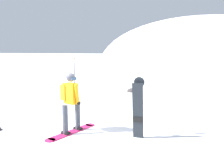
# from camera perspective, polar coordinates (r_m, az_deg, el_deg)

# --- Properties ---
(ground_plane) EXTENTS (300.00, 300.00, 0.00)m
(ground_plane) POSITION_cam_1_polar(r_m,az_deg,el_deg) (7.00, -6.61, -11.27)
(ground_plane) COLOR white
(ridge_peak_main) EXTENTS (34.49, 31.04, 15.69)m
(ridge_peak_main) POSITION_cam_1_polar(r_m,az_deg,el_deg) (42.41, 20.90, 4.52)
(ridge_peak_main) COLOR white
(ridge_peak_main) RESTS_ON ground
(snowboarder_main) EXTENTS (0.74, 1.77, 1.71)m
(snowboarder_main) POSITION_cam_1_polar(r_m,az_deg,el_deg) (6.71, -10.09, -4.05)
(snowboarder_main) COLOR #D11E5B
(snowboarder_main) RESTS_ON ground
(spare_snowboard) EXTENTS (0.28, 0.25, 1.65)m
(spare_snowboard) POSITION_cam_1_polar(r_m,az_deg,el_deg) (6.17, 6.37, -5.84)
(spare_snowboard) COLOR black
(spare_snowboard) RESTS_ON ground
(piste_marker_near) EXTENTS (0.20, 0.20, 2.15)m
(piste_marker_near) POSITION_cam_1_polar(r_m,az_deg,el_deg) (12.79, -9.15, 3.14)
(piste_marker_near) COLOR black
(piste_marker_near) RESTS_ON ground
(rock_dark) EXTENTS (0.62, 0.53, 0.44)m
(rock_dark) POSITION_cam_1_polar(r_m,az_deg,el_deg) (13.29, 4.96, -1.91)
(rock_dark) COLOR #383333
(rock_dark) RESTS_ON ground
(rock_mid) EXTENTS (0.41, 0.35, 0.29)m
(rock_mid) POSITION_cam_1_polar(r_m,az_deg,el_deg) (10.89, -9.70, -4.26)
(rock_mid) COLOR #282628
(rock_mid) RESTS_ON ground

